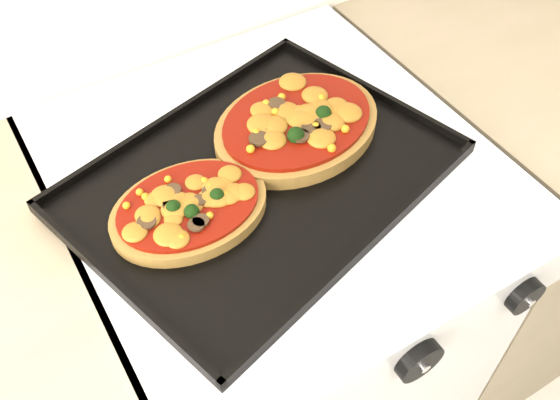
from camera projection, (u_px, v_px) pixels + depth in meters
stove at (274, 322)px, 1.23m from camera, size 0.60×0.60×0.91m
control_panel at (404, 350)px, 0.75m from camera, size 0.60×0.02×0.09m
knob_center at (419, 361)px, 0.74m from camera, size 0.06×0.02×0.06m
knob_right at (525, 296)px, 0.80m from camera, size 0.05×0.02×0.05m
baking_tray at (261, 175)px, 0.85m from camera, size 0.58×0.49×0.02m
pizza_left at (189, 207)px, 0.80m from camera, size 0.21×0.16×0.03m
pizza_right at (297, 123)px, 0.89m from camera, size 0.29×0.24×0.04m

